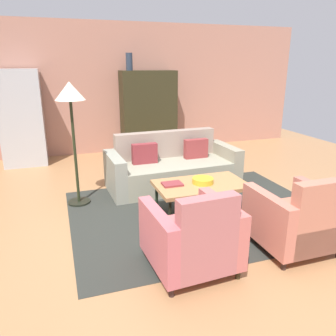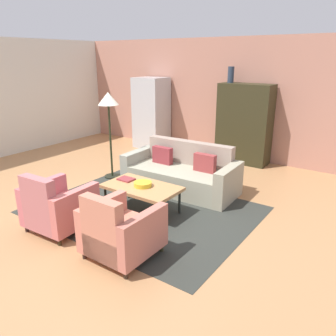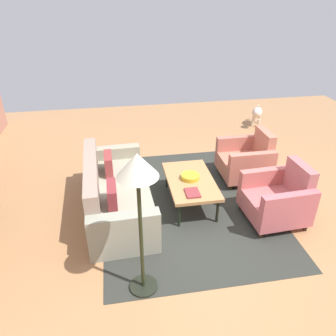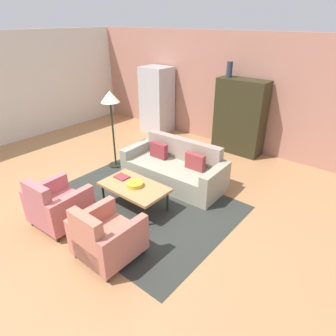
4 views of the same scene
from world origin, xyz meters
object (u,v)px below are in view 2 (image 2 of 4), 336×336
armchair_right (119,233)px  fruit_bowl (143,184)px  refrigerator (151,113)px  cabinet (244,124)px  armchair_left (56,208)px  couch (182,174)px  book_stack (126,179)px  vase_tall (231,75)px  coffee_table (142,188)px  floor_lamp (109,107)px

armchair_right → fruit_bowl: armchair_right is taller
refrigerator → cabinet: bearing=2.3°
armchair_left → armchair_right: same height
armchair_left → cabinet: 4.69m
couch → refrigerator: size_ratio=1.15×
armchair_left → cabinet: bearing=76.6°
book_stack → couch: bearing=71.4°
armchair_left → refrigerator: refrigerator is taller
vase_tall → cabinet: bearing=0.7°
armchair_right → cabinet: size_ratio=0.49×
armchair_right → book_stack: bearing=128.7°
armchair_left → fruit_bowl: 1.33m
armchair_left → book_stack: bearing=76.9°
coffee_table → refrigerator: size_ratio=0.65×
coffee_table → book_stack: bearing=170.9°
floor_lamp → coffee_table: bearing=-30.3°
armchair_left → cabinet: (0.83, 4.58, 0.56)m
vase_tall → couch: bearing=-85.8°
armchair_left → floor_lamp: size_ratio=0.51×
fruit_bowl → floor_lamp: floor_lamp is taller
book_stack → vase_tall: vase_tall is taller
book_stack → cabinet: bearing=79.6°
couch → armchair_right: size_ratio=2.43×
book_stack → cabinet: cabinet is taller
fruit_bowl → cabinet: 3.45m
armchair_right → refrigerator: size_ratio=0.48×
fruit_bowl → cabinet: bearing=86.5°
armchair_right → cabinet: (-0.37, 4.58, 0.56)m
coffee_table → armchair_right: bearing=-62.8°
vase_tall → fruit_bowl: bearing=-86.8°
refrigerator → book_stack: bearing=-58.6°
book_stack → vase_tall: size_ratio=0.73×
couch → armchair_right: armchair_right is taller
cabinet → couch: bearing=-96.0°
couch → coffee_table: couch is taller
armchair_right → book_stack: armchair_right is taller
couch → vase_tall: 2.80m
couch → fruit_bowl: bearing=89.0°
book_stack → vase_tall: (0.21, 3.35, 1.53)m
refrigerator → vase_tall: bearing=2.6°
armchair_left → vase_tall: vase_tall is taller
armchair_right → vase_tall: vase_tall is taller
coffee_table → book_stack: size_ratio=4.66×
couch → cabinet: (0.24, 2.23, 0.61)m
armchair_right → cabinet: bearing=94.6°
couch → coffee_table: (0.00, -1.19, 0.11)m
armchair_left → vase_tall: bearing=81.5°
cabinet → refrigerator: 2.60m
armchair_right → floor_lamp: 3.16m
armchair_right → vase_tall: bearing=99.6°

